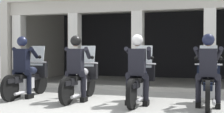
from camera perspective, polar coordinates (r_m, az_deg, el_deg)
ground_plane at (r=10.28m, az=4.37°, el=-5.69°), size 80.00×80.00×0.00m
station_building at (r=12.43m, az=7.19°, el=4.57°), size 9.90×4.83×3.07m
kerb_strip at (r=9.64m, az=4.05°, el=-5.79°), size 9.40×0.24×0.12m
motorcycle_far_left at (r=8.58m, az=-14.90°, el=-3.76°), size 0.62×2.04×1.35m
police_officer_far_left at (r=8.32m, az=-15.98°, el=-0.90°), size 0.63×0.61×1.58m
motorcycle_center_left at (r=7.83m, az=-5.69°, el=-4.20°), size 0.62×2.04×1.35m
police_officer_center_left at (r=7.54m, az=-6.55°, el=-1.08°), size 0.63×0.61×1.58m
motorcycle_center_right at (r=7.33m, az=5.14°, el=-4.58°), size 0.62×2.04×1.35m
police_officer_center_right at (r=7.02m, az=4.64°, el=-1.25°), size 0.63×0.61×1.58m
motorcycle_far_right at (r=7.31m, az=17.10°, el=-4.65°), size 0.62×2.04×1.35m
police_officer_far_right at (r=6.99m, az=17.10°, el=-1.32°), size 0.63×0.61×1.58m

